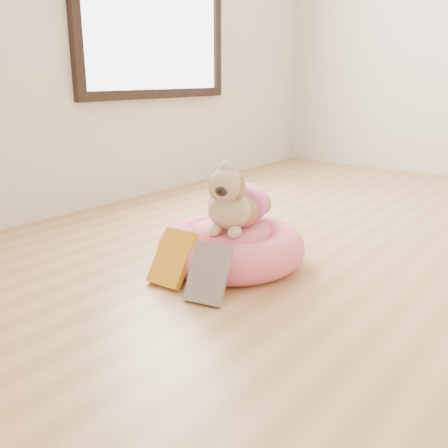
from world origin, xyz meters
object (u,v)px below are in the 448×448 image
Objects in this scene: dog at (236,192)px; pet_bed at (231,247)px; book_yellow at (173,258)px; book_white at (208,273)px.

pet_bed is at bearing -124.74° from dog.
dog is at bearing 76.92° from book_yellow.
book_yellow is 1.03× the size of book_white.
dog reaches higher than pet_bed.
book_white reaches higher than pet_bed.
pet_bed is at bearing 77.31° from book_yellow.
pet_bed is 0.31m from book_yellow.
dog reaches higher than book_white.
book_yellow is at bearing 158.67° from book_white.
book_yellow is (-0.06, -0.31, 0.02)m from pet_bed.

